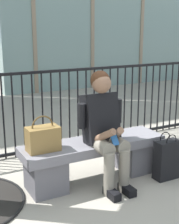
{
  "coord_description": "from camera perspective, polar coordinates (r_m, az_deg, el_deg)",
  "views": [
    {
      "loc": [
        -1.63,
        -2.96,
        1.65
      ],
      "look_at": [
        0.0,
        0.1,
        0.75
      ],
      "focal_mm": 53.1,
      "sensor_mm": 36.0,
      "label": 1
    }
  ],
  "objects": [
    {
      "name": "ground_plane",
      "position": [
        3.76,
        0.73,
        -11.49
      ],
      "size": [
        60.0,
        60.0,
        0.0
      ],
      "primitive_type": "plane",
      "color": "#A8A091"
    },
    {
      "name": "stone_bench",
      "position": [
        3.65,
        0.75,
        -7.66
      ],
      "size": [
        1.6,
        0.44,
        0.45
      ],
      "color": "slate",
      "rests_on": "ground"
    },
    {
      "name": "seated_person_with_phone",
      "position": [
        3.44,
        2.59,
        -2.35
      ],
      "size": [
        0.52,
        0.66,
        1.21
      ],
      "color": "gray",
      "rests_on": "ground"
    },
    {
      "name": "handbag_on_bench",
      "position": [
        3.31,
        -8.02,
        -4.49
      ],
      "size": [
        0.32,
        0.19,
        0.36
      ],
      "color": "olive",
      "rests_on": "stone_bench"
    },
    {
      "name": "shopping_bag",
      "position": [
        3.79,
        13.19,
        -7.93
      ],
      "size": [
        0.29,
        0.15,
        0.53
      ],
      "color": "black",
      "rests_on": "ground"
    },
    {
      "name": "plaza_railing",
      "position": [
        4.46,
        -5.74,
        0.3
      ],
      "size": [
        8.94,
        0.04,
        1.1
      ],
      "color": "black",
      "rests_on": "ground"
    }
  ]
}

